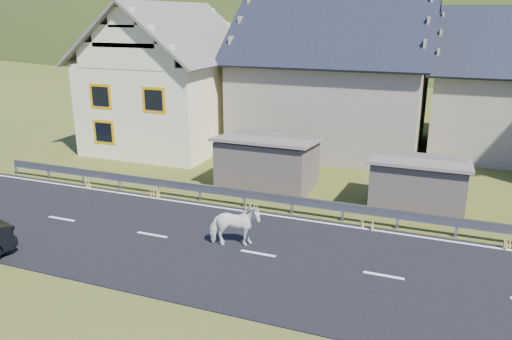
% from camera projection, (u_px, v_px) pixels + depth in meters
% --- Properties ---
extents(ground, '(160.00, 160.00, 0.00)m').
position_uv_depth(ground, '(258.00, 255.00, 16.22)').
color(ground, '#434916').
rests_on(ground, ground).
extents(road, '(60.00, 7.00, 0.04)m').
position_uv_depth(road, '(258.00, 254.00, 16.21)').
color(road, black).
rests_on(road, ground).
extents(lane_markings, '(60.00, 6.60, 0.01)m').
position_uv_depth(lane_markings, '(258.00, 253.00, 16.21)').
color(lane_markings, silver).
rests_on(lane_markings, road).
extents(guardrail, '(28.10, 0.09, 0.75)m').
position_uv_depth(guardrail, '(292.00, 201.00, 19.33)').
color(guardrail, '#93969B').
rests_on(guardrail, ground).
extents(shed_left, '(4.30, 3.30, 2.40)m').
position_uv_depth(shed_left, '(268.00, 163.00, 22.36)').
color(shed_left, brown).
rests_on(shed_left, ground).
extents(shed_right, '(3.80, 2.90, 2.20)m').
position_uv_depth(shed_right, '(418.00, 185.00, 19.72)').
color(shed_right, brown).
rests_on(shed_right, ground).
extents(house_cream, '(7.80, 9.80, 8.30)m').
position_uv_depth(house_cream, '(171.00, 70.00, 29.02)').
color(house_cream, '#FFF0B1').
rests_on(house_cream, ground).
extents(house_stone_a, '(10.80, 9.80, 8.90)m').
position_uv_depth(house_stone_a, '(335.00, 66.00, 28.54)').
color(house_stone_a, gray).
rests_on(house_stone_a, ground).
extents(mountain, '(440.00, 280.00, 260.00)m').
position_uv_depth(mountain, '(447.00, 93.00, 180.82)').
color(mountain, '#2E3D18').
rests_on(mountain, ground).
extents(conifer_patch, '(76.00, 50.00, 28.00)m').
position_uv_depth(conifer_patch, '(211.00, 20.00, 131.22)').
color(conifer_patch, black).
rests_on(conifer_patch, ground).
extents(horse, '(1.33, 1.86, 1.44)m').
position_uv_depth(horse, '(235.00, 226.00, 16.54)').
color(horse, white).
rests_on(horse, road).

